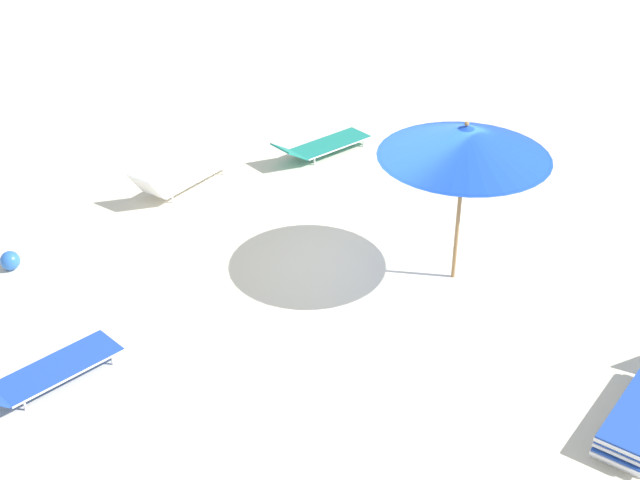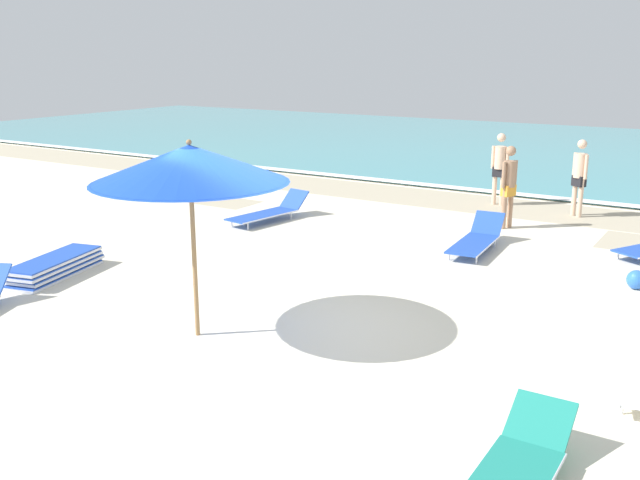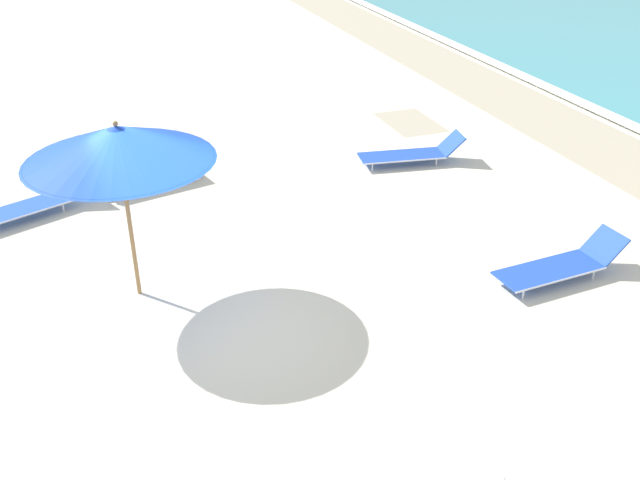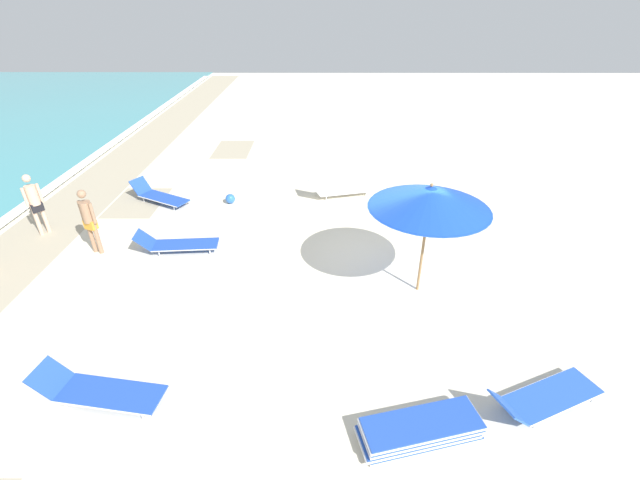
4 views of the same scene
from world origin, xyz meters
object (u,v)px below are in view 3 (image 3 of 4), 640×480
object	(u,v)px
sun_lounger_beside_umbrella	(561,265)
sun_lounger_near_water_left	(412,153)
sun_lounger_under_umbrella	(33,203)
lounger_stack	(150,177)
beach_umbrella	(118,144)

from	to	relation	value
sun_lounger_beside_umbrella	sun_lounger_near_water_left	size ratio (longest dim) A/B	0.96
sun_lounger_beside_umbrella	sun_lounger_under_umbrella	bearing A→B (deg)	-127.91
sun_lounger_beside_umbrella	sun_lounger_near_water_left	world-z (taller)	sun_lounger_near_water_left
sun_lounger_under_umbrella	sun_lounger_beside_umbrella	bearing A→B (deg)	33.44
lounger_stack	sun_lounger_near_water_left	xyz separation A→B (m)	(0.68, 5.19, 0.05)
beach_umbrella	sun_lounger_beside_umbrella	bearing A→B (deg)	74.24
sun_lounger_near_water_left	beach_umbrella	bearing A→B (deg)	-53.55
lounger_stack	sun_lounger_near_water_left	bearing A→B (deg)	69.03
sun_lounger_near_water_left	sun_lounger_beside_umbrella	bearing A→B (deg)	9.96
lounger_stack	sun_lounger_beside_umbrella	xyz separation A→B (m)	(5.47, 5.29, 0.05)
lounger_stack	sun_lounger_near_water_left	size ratio (longest dim) A/B	0.90
beach_umbrella	sun_lounger_beside_umbrella	xyz separation A→B (m)	(1.69, 6.00, -2.08)
sun_lounger_under_umbrella	sun_lounger_beside_umbrella	distance (m)	8.88
lounger_stack	sun_lounger_near_water_left	world-z (taller)	sun_lounger_near_water_left
lounger_stack	sun_lounger_under_umbrella	world-z (taller)	sun_lounger_under_umbrella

